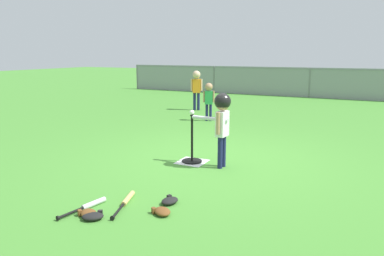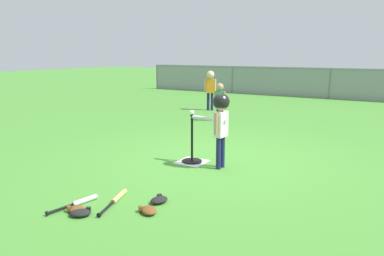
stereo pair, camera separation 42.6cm
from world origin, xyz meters
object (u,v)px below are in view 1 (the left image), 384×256
object	(u,v)px
glove_near_bats	(170,201)
glove_tossed_aside	(93,216)
fielder_near_right	(197,85)
spare_bat_wood	(126,201)
batter_child	(222,115)
glove_by_plate	(88,213)
fielder_deep_center	(209,97)
glove_outfield_drop	(162,211)
baseball_on_tee	(192,112)
batting_tee	(192,154)
spare_bat_silver	(89,205)

from	to	relation	value
glove_near_bats	glove_tossed_aside	xyz separation A→B (m)	(-0.51, -0.71, 0.00)
fielder_near_right	spare_bat_wood	distance (m)	7.09
batter_child	spare_bat_wood	world-z (taller)	batter_child
fielder_near_right	glove_near_bats	bearing A→B (deg)	-66.85
glove_tossed_aside	fielder_near_right	bearing A→B (deg)	107.44
glove_by_plate	fielder_deep_center	bearing A→B (deg)	101.03
fielder_deep_center	spare_bat_wood	xyz separation A→B (m)	(1.25, -5.19, -0.59)
spare_bat_wood	glove_outfield_drop	distance (m)	0.53
batter_child	fielder_near_right	bearing A→B (deg)	119.44
fielder_near_right	glove_outfield_drop	distance (m)	7.34
fielder_deep_center	spare_bat_wood	size ratio (longest dim) A/B	1.40
glove_near_bats	glove_outfield_drop	distance (m)	0.30
baseball_on_tee	fielder_deep_center	world-z (taller)	fielder_deep_center
baseball_on_tee	batter_child	world-z (taller)	batter_child
glove_by_plate	glove_tossed_aside	distance (m)	0.10
batting_tee	spare_bat_silver	world-z (taller)	batting_tee
baseball_on_tee	spare_bat_wood	distance (m)	1.95
spare_bat_silver	glove_near_bats	world-z (taller)	glove_near_bats
baseball_on_tee	spare_bat_wood	xyz separation A→B (m)	(0.04, -1.80, -0.77)
glove_near_bats	batter_child	bearing A→B (deg)	89.32
spare_bat_silver	glove_outfield_drop	world-z (taller)	glove_outfield_drop
fielder_deep_center	glove_outfield_drop	bearing A→B (deg)	-71.35
glove_outfield_drop	spare_bat_wood	bearing A→B (deg)	172.18
glove_near_bats	fielder_near_right	bearing A→B (deg)	113.15
baseball_on_tee	fielder_deep_center	xyz separation A→B (m)	(-1.21, 3.39, -0.18)
batter_child	fielder_near_right	xyz separation A→B (m)	(-2.77, 4.92, -0.04)
batting_tee	fielder_deep_center	distance (m)	3.64
fielder_deep_center	spare_bat_silver	distance (m)	5.59
glove_outfield_drop	baseball_on_tee	bearing A→B (deg)	106.87
baseball_on_tee	glove_by_plate	bearing A→B (deg)	-92.73
fielder_deep_center	glove_tossed_aside	world-z (taller)	fielder_deep_center
glove_by_plate	batting_tee	bearing A→B (deg)	87.27
baseball_on_tee	glove_by_plate	world-z (taller)	baseball_on_tee
batter_child	fielder_deep_center	distance (m)	3.86
spare_bat_wood	spare_bat_silver	bearing A→B (deg)	-135.80
spare_bat_silver	spare_bat_wood	world-z (taller)	same
baseball_on_tee	glove_outfield_drop	distance (m)	2.10
batter_child	glove_tossed_aside	size ratio (longest dim) A/B	4.15
glove_tossed_aside	glove_outfield_drop	bearing A→B (deg)	35.92
glove_by_plate	glove_outfield_drop	bearing A→B (deg)	29.92
batter_child	fielder_near_right	size ratio (longest dim) A/B	0.95
glove_tossed_aside	glove_near_bats	bearing A→B (deg)	54.31
batting_tee	baseball_on_tee	size ratio (longest dim) A/B	10.26
spare_bat_silver	glove_tossed_aside	bearing A→B (deg)	-40.69
fielder_deep_center	fielder_near_right	bearing A→B (deg)	125.49
batter_child	glove_tossed_aside	bearing A→B (deg)	-103.24
batter_child	spare_bat_wood	xyz separation A→B (m)	(-0.47, -1.75, -0.77)
spare_bat_wood	glove_near_bats	xyz separation A→B (m)	(0.45, 0.22, 0.01)
spare_bat_silver	glove_by_plate	world-z (taller)	glove_by_plate
spare_bat_wood	glove_tossed_aside	size ratio (longest dim) A/B	2.54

